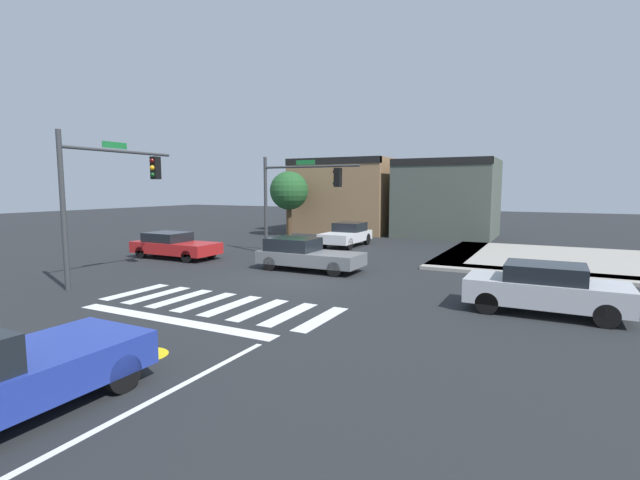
# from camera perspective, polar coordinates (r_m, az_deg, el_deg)

# --- Properties ---
(ground_plane) EXTENTS (120.00, 120.00, 0.00)m
(ground_plane) POSITION_cam_1_polar(r_m,az_deg,el_deg) (18.43, -3.57, -4.81)
(ground_plane) COLOR #232628
(crosswalk_near) EXTENTS (7.76, 2.65, 0.01)m
(crosswalk_near) POSITION_cam_1_polar(r_m,az_deg,el_deg) (14.84, -12.56, -7.73)
(crosswalk_near) COLOR silver
(crosswalk_near) RESTS_ON ground_plane
(bike_detector_marking) EXTENTS (0.93, 0.93, 0.01)m
(bike_detector_marking) POSITION_cam_1_polar(r_m,az_deg,el_deg) (10.96, -20.77, -13.17)
(bike_detector_marking) COLOR yellow
(bike_detector_marking) RESTS_ON ground_plane
(curb_corner_northeast) EXTENTS (10.00, 10.60, 0.15)m
(curb_corner_northeast) POSITION_cam_1_polar(r_m,az_deg,el_deg) (25.20, 25.18, -2.18)
(curb_corner_northeast) COLOR #9E998E
(curb_corner_northeast) RESTS_ON ground_plane
(storefront_row) EXTENTS (15.52, 6.23, 5.89)m
(storefront_row) POSITION_cam_1_polar(r_m,az_deg,el_deg) (36.48, 8.58, 5.33)
(storefront_row) COLOR #93704C
(storefront_row) RESTS_ON ground_plane
(traffic_signal_northwest) EXTENTS (5.65, 0.32, 5.27)m
(traffic_signal_northwest) POSITION_cam_1_polar(r_m,az_deg,el_deg) (24.32, -2.72, 6.48)
(traffic_signal_northwest) COLOR #383A3D
(traffic_signal_northwest) RESTS_ON ground_plane
(traffic_signal_southwest) EXTENTS (0.32, 5.09, 5.60)m
(traffic_signal_southwest) POSITION_cam_1_polar(r_m,az_deg,el_deg) (19.41, -24.76, 6.49)
(traffic_signal_southwest) COLOR #383A3D
(traffic_signal_southwest) RESTS_ON ground_plane
(car_gray) EXTENTS (4.59, 1.89, 1.39)m
(car_gray) POSITION_cam_1_polar(r_m,az_deg,el_deg) (20.21, -1.80, -1.78)
(car_gray) COLOR slate
(car_gray) RESTS_ON ground_plane
(car_white) EXTENTS (1.89, 4.18, 1.44)m
(car_white) POSITION_cam_1_polar(r_m,az_deg,el_deg) (28.48, 3.35, 0.70)
(car_white) COLOR white
(car_white) RESTS_ON ground_plane
(car_silver) EXTENTS (4.31, 1.84, 1.45)m
(car_silver) POSITION_cam_1_polar(r_m,az_deg,el_deg) (14.74, 26.15, -5.40)
(car_silver) COLOR #B7BABF
(car_silver) RESTS_ON ground_plane
(car_red) EXTENTS (4.61, 1.92, 1.32)m
(car_red) POSITION_cam_1_polar(r_m,az_deg,el_deg) (24.79, -17.69, -0.62)
(car_red) COLOR red
(car_red) RESTS_ON ground_plane
(roadside_tree) EXTENTS (2.86, 2.86, 4.83)m
(roadside_tree) POSITION_cam_1_polar(r_m,az_deg,el_deg) (34.45, -3.86, 6.09)
(roadside_tree) COLOR #4C3823
(roadside_tree) RESTS_ON ground_plane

